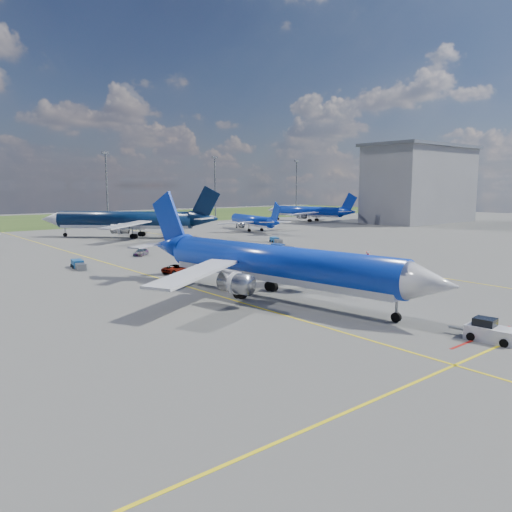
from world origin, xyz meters
TOP-DOWN VIEW (x-y plane):
  - ground at (0.00, 0.00)m, footprint 400.00×400.00m
  - taxiway_lines at (0.17, 27.70)m, footprint 60.25×160.00m
  - floodlight_masts at (10.00, 110.00)m, footprint 202.20×0.50m
  - terminal_building at (120.00, 60.00)m, footprint 42.00×22.00m
  - warning_post at (26.00, 8.00)m, footprint 0.50×0.50m
  - bg_jet_n at (19.98, 76.18)m, footprint 57.37×57.43m
  - bg_jet_ne at (55.00, 70.58)m, footprint 30.06×35.66m
  - bg_jet_ene at (93.65, 87.47)m, footprint 36.14×42.95m
  - main_airliner at (4.14, 3.57)m, footprint 39.09×47.83m
  - pushback_tug at (7.44, -18.86)m, footprint 2.48×5.43m
  - service_car_b at (3.98, 24.54)m, footprint 4.98×3.02m
  - service_car_c at (8.32, 44.65)m, footprint 4.34×4.14m
  - baggage_tug_w at (33.29, 34.68)m, footprint 1.71×4.96m
  - baggage_tug_c at (-5.41, 37.85)m, footprint 2.29×5.41m
  - baggage_tug_e at (40.84, 44.75)m, footprint 2.98×5.03m

SIDE VIEW (x-z plane):
  - ground at x=0.00m, z-range 0.00..0.00m
  - bg_jet_n at x=19.98m, z-range -6.03..6.03m
  - bg_jet_ne at x=55.00m, z-range -4.08..4.08m
  - bg_jet_ene at x=93.65m, z-range -4.93..4.93m
  - main_airliner at x=4.14m, z-range -5.69..5.69m
  - taxiway_lines at x=0.17m, z-range 0.00..0.02m
  - baggage_tug_w at x=33.29m, z-range -0.03..1.06m
  - baggage_tug_e at x=40.84m, z-range -0.03..1.06m
  - baggage_tug_c at x=-5.41m, z-range -0.04..1.14m
  - service_car_c at x=8.32m, z-range 0.00..1.24m
  - service_car_b at x=3.98m, z-range 0.00..1.29m
  - pushback_tug at x=7.44m, z-range -0.17..1.63m
  - warning_post at x=26.00m, z-range 0.00..3.00m
  - floodlight_masts at x=10.00m, z-range 1.21..23.91m
  - terminal_building at x=120.00m, z-range 0.07..26.07m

